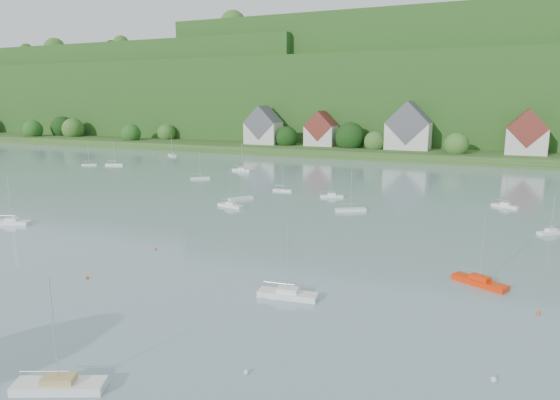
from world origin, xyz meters
name	(u,v)px	position (x,y,z in m)	size (l,w,h in m)	color
far_shore_strip	(400,150)	(0.00, 200.00, 1.50)	(600.00, 60.00, 3.00)	#2E4A1B
forested_ridge	(427,97)	(0.39, 268.57, 22.89)	(620.00, 181.22, 69.89)	#1D4215
village_building_0	(263,128)	(-55.00, 187.00, 9.51)	(14.00, 10.40, 16.00)	beige
village_building_1	(321,131)	(-30.00, 189.00, 8.75)	(12.00, 9.36, 14.00)	beige
village_building_2	(408,130)	(5.00, 188.00, 10.27)	(16.00, 11.44, 18.00)	beige
village_building_3	(527,135)	(45.00, 186.00, 9.43)	(13.00, 10.40, 15.50)	beige
near_sailboat_2	(59,385)	(7.60, 20.15, 0.47)	(6.95, 4.51, 9.14)	white
near_sailboat_3	(288,294)	(16.42, 43.55, 0.46)	(6.79, 2.59, 8.94)	white
near_sailboat_5	(480,281)	(35.69, 56.20, 0.46)	(6.57, 4.58, 8.73)	red
near_sailboat_6	(12,222)	(-40.67, 54.53, 0.45)	(6.60, 3.64, 8.58)	white
mooring_buoy_0	(87,278)	(-8.40, 39.22, 0.00)	(0.42, 0.42, 0.42)	#CF5712
mooring_buoy_1	(246,373)	(19.40, 27.92, 0.00)	(0.42, 0.42, 0.42)	silver
mooring_buoy_2	(538,314)	(41.55, 49.86, 0.00)	(0.40, 0.40, 0.40)	#CF5712
mooring_buoy_3	(156,250)	(-8.20, 52.36, 0.00)	(0.39, 0.39, 0.39)	#CF5712
mooring_buoy_4	(494,381)	(37.56, 34.65, 0.00)	(0.49, 0.49, 0.49)	silver
far_sailboat_cluster	(414,188)	(18.38, 117.84, 0.37)	(200.82, 76.65, 8.71)	white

